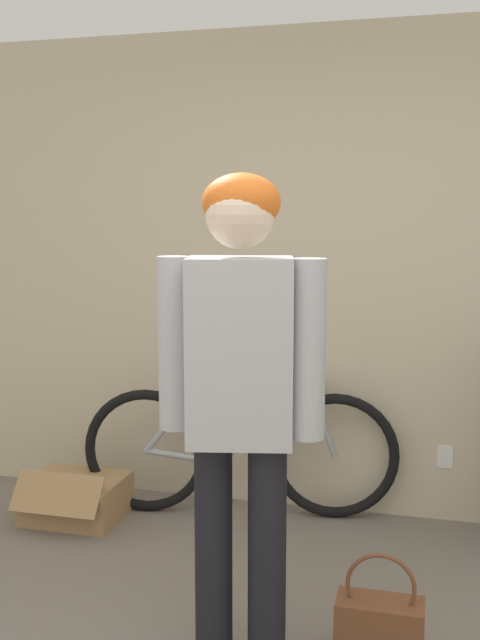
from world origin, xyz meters
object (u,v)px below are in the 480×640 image
at_px(bicycle, 239,450).
at_px(handbag, 380,629).
at_px(person, 240,375).
at_px(cardboard_box, 76,498).

xyz_separation_m(bicycle, handbag, (0.84, -1.21, -0.23)).
bearing_deg(person, cardboard_box, 125.74).
bearing_deg(bicycle, handbag, -64.67).
height_order(handbag, cardboard_box, handbag).
bearing_deg(handbag, bicycle, 124.92).
bearing_deg(cardboard_box, person, -41.98).
distance_m(bicycle, handbag, 1.49).
xyz_separation_m(person, handbag, (0.48, 0.15, -0.94)).
relative_size(bicycle, handbag, 3.95).
distance_m(handbag, cardboard_box, 1.93).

